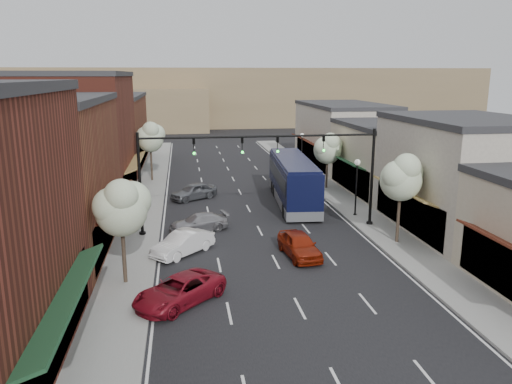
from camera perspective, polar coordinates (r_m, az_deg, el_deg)
name	(u,v)px	position (r m, az deg, el deg)	size (l,w,h in m)	color
ground	(283,275)	(27.49, 3.06, -9.46)	(160.00, 160.00, 0.00)	black
sidewalk_left	(147,198)	(44.70, -12.40, -0.70)	(2.80, 73.00, 0.15)	gray
sidewalk_right	(332,192)	(46.61, 8.66, 0.03)	(2.80, 73.00, 0.15)	gray
curb_left	(163,198)	(44.63, -10.60, -0.64)	(0.25, 73.00, 0.17)	gray
curb_right	(317,192)	(46.22, 7.00, -0.03)	(0.25, 73.00, 0.17)	gray
bldg_left_midnear	(30,177)	(32.68, -24.44, 1.56)	(10.14, 14.10, 9.40)	brown
bldg_left_midfar	(76,137)	(46.03, -19.91, 5.96)	(10.14, 14.10, 10.90)	maroon
bldg_left_far	(104,131)	(61.83, -16.99, 6.68)	(10.14, 18.10, 8.40)	brown
bldg_right_midnear	(463,176)	(36.77, 22.60, 1.72)	(9.14, 12.10, 7.90)	beige
bldg_right_midfar	(390,158)	(47.39, 15.12, 3.75)	(9.14, 12.10, 6.40)	beige
bldg_right_far	(343,135)	(60.29, 9.88, 6.42)	(9.14, 16.10, 7.40)	beige
hill_far	(203,96)	(115.04, -6.02, 10.86)	(120.00, 30.00, 12.00)	#7A6647
hill_near	(79,110)	(104.93, -19.62, 8.87)	(50.00, 20.00, 8.00)	#7A6647
signal_mast_right	(340,163)	(35.07, 9.57, 3.23)	(8.22, 0.46, 7.00)	black
signal_mast_left	(176,168)	(33.37, -9.14, 2.75)	(8.22, 0.46, 7.00)	black
tree_right_near	(402,176)	(32.38, 16.36, 1.75)	(2.85, 2.65, 5.95)	#47382B
tree_right_far	(328,148)	(47.23, 8.25, 5.05)	(2.85, 2.65, 5.43)	#47382B
tree_left_near	(122,206)	(25.76, -15.10, -1.56)	(2.85, 2.65, 5.69)	#47382B
tree_left_far	(151,137)	(51.22, -11.96, 6.22)	(2.85, 2.65, 6.13)	#47382B
lamp_post_near	(357,178)	(38.39, 11.43, 1.56)	(0.44, 0.44, 4.44)	black
lamp_post_far	(302,146)	(54.93, 5.27, 5.23)	(0.44, 0.44, 4.44)	black
coach_bus	(293,180)	(41.98, 4.25, 1.37)	(3.69, 12.74, 3.84)	black
red_hatchback	(299,245)	(30.00, 4.97, -6.02)	(1.72, 4.29, 1.46)	maroon
parked_car_a	(179,290)	(24.31, -8.75, -11.06)	(2.19, 4.75, 1.32)	maroon
parked_car_b	(183,243)	(30.55, -8.35, -5.82)	(1.48, 4.25, 1.40)	white
parked_car_c	(199,223)	(34.94, -6.56, -3.49)	(1.68, 4.13, 1.20)	gray
parked_car_d	(194,191)	(43.77, -7.13, 0.08)	(1.70, 4.23, 1.44)	#5C5E63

